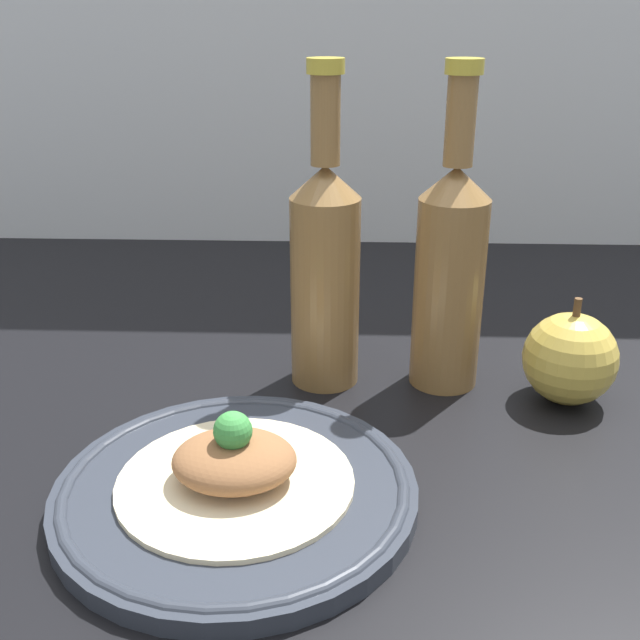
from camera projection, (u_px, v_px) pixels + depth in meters
ground_plane at (356, 451)px, 61.49cm from camera, size 180.00×110.00×4.00cm
plate at (236, 490)px, 51.81cm from camera, size 25.20×25.20×1.66cm
plated_food at (235, 466)px, 51.04cm from camera, size 16.43×16.43×5.60cm
cider_bottle_left at (325, 267)px, 64.88cm from camera, size 6.09×6.09×28.06cm
cider_bottle_right at (450, 269)px, 64.52cm from camera, size 6.09×6.09×28.06cm
apple at (570, 358)px, 63.85cm from camera, size 7.98×7.98×9.51cm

